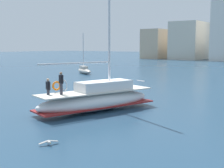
# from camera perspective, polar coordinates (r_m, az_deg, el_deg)

# --- Properties ---
(ground_plane) EXTENTS (400.00, 400.00, 0.00)m
(ground_plane) POSITION_cam_1_polar(r_m,az_deg,el_deg) (24.67, -1.93, -4.16)
(ground_plane) COLOR navy
(main_sailboat) EXTENTS (5.17, 9.88, 12.24)m
(main_sailboat) POSITION_cam_1_polar(r_m,az_deg,el_deg) (23.00, -2.77, -2.70)
(main_sailboat) COLOR silver
(main_sailboat) RESTS_ON ground
(moored_catamaran) EXTENTS (5.49, 3.96, 6.96)m
(moored_catamaran) POSITION_cam_1_polar(r_m,az_deg,el_deg) (53.71, -5.17, 2.54)
(moored_catamaran) COLOR #B7B2A8
(moored_catamaran) RESTS_ON ground
(seagull) EXTENTS (0.53, 0.93, 0.16)m
(seagull) POSITION_cam_1_polar(r_m,az_deg,el_deg) (15.57, -11.65, -10.46)
(seagull) COLOR silver
(seagull) RESTS_ON ground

